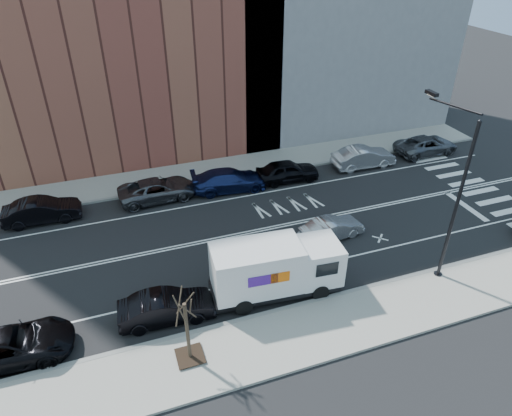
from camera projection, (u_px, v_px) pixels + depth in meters
ground at (270, 228)px, 28.92m from camera, size 120.00×120.00×0.00m
sidewalk_near at (336, 325)px, 21.85m from camera, size 44.00×3.60×0.15m
sidewalk_far at (230, 168)px, 35.90m from camera, size 44.00×3.60×0.15m
curb_near at (319, 300)px, 23.28m from camera, size 44.00×0.25×0.17m
curb_far at (237, 178)px, 34.46m from camera, size 44.00×0.25×0.17m
crosswalk at (473, 187)px, 33.45m from camera, size 3.00×14.00×0.01m
road_markings at (270, 228)px, 28.91m from camera, size 40.00×8.60×0.01m
bldg_brick at (94, 11)px, 33.27m from camera, size 26.00×10.00×22.00m
streetlight at (452, 192)px, 22.68m from camera, size 0.44×4.02×9.34m
street_tree at (188, 337)px, 19.45m from camera, size 1.20×1.20×3.75m
fedex_van at (275, 268)px, 23.05m from camera, size 6.89×2.83×3.07m
far_parked_b at (42, 211)px, 29.22m from camera, size 4.78×1.73×1.57m
far_parked_c at (158, 190)px, 31.60m from camera, size 5.48×2.74×1.49m
far_parked_d at (229, 180)px, 32.70m from camera, size 5.58×2.69×1.57m
far_parked_e at (287, 171)px, 33.85m from camera, size 4.81×2.14×1.61m
far_parked_f at (363, 157)px, 35.79m from camera, size 5.01×1.84×1.64m
far_parked_g at (426, 145)px, 37.91m from camera, size 5.37×2.51×1.49m
driving_sedan at (332, 229)px, 27.70m from camera, size 4.19×1.93×1.33m
near_parked_rear_a at (166, 307)px, 21.90m from camera, size 4.67×1.90×1.51m
near_parked_rear_b at (10, 346)px, 19.92m from camera, size 5.42×2.65×1.48m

